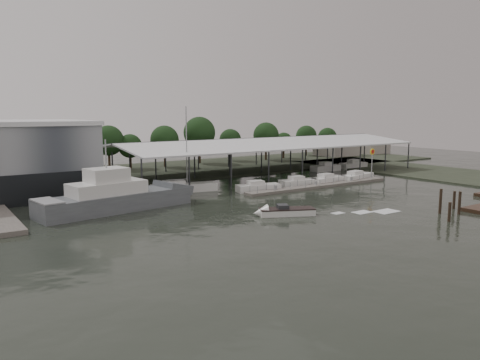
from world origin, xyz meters
TOP-DOWN VIEW (x-y plane):
  - ground at (0.00, 0.00)m, footprint 200.00×200.00m
  - land_strip_far at (0.00, 42.00)m, footprint 140.00×30.00m
  - land_strip_east at (45.00, 10.00)m, footprint 20.00×60.00m
  - covered_boat_shed at (17.00, 28.00)m, footprint 58.24×24.00m
  - floating_dock at (15.00, 10.00)m, footprint 28.00×2.00m
  - shell_fuel_sign at (27.00, 9.99)m, footprint 1.10×0.18m
  - distant_commercial_buildings at (59.03, 44.69)m, footprint 22.00×8.00m
  - grey_trawler at (-17.43, 11.11)m, footprint 19.72×7.50m
  - white_sailboat at (-4.87, 18.28)m, footprint 9.97×4.42m
  - speedboat_underway at (-2.97, -2.26)m, footprint 16.86×8.99m
  - moored_cruiser_0 at (4.50, 12.34)m, footprint 6.91×3.62m
  - moored_cruiser_1 at (12.80, 12.71)m, footprint 6.59×3.11m
  - moored_cruiser_2 at (18.66, 12.15)m, footprint 7.19×2.85m
  - moored_cruiser_3 at (25.56, 11.98)m, footprint 8.15×3.74m
  - mooring_pilings at (13.65, -15.25)m, footprint 7.01×9.44m
  - horizon_tree_line at (20.77, 48.26)m, footprint 64.74×9.19m

SIDE VIEW (x-z plane):
  - ground at x=0.00m, z-range 0.00..0.00m
  - land_strip_far at x=0.00m, z-range -0.05..0.25m
  - land_strip_east at x=45.00m, z-range -0.05..0.25m
  - floating_dock at x=15.00m, z-range -0.50..0.90m
  - speedboat_underway at x=-2.97m, z-range -0.61..1.39m
  - moored_cruiser_2 at x=18.66m, z-range -0.24..1.46m
  - moored_cruiser_0 at x=4.50m, z-range -0.24..1.46m
  - moored_cruiser_1 at x=12.80m, z-range -0.24..1.46m
  - moored_cruiser_3 at x=25.56m, z-range -0.24..1.46m
  - white_sailboat at x=-4.87m, z-range -5.70..7.00m
  - mooring_pilings at x=13.65m, z-range -0.79..2.83m
  - grey_trawler at x=-17.43m, z-range -2.84..6.00m
  - distant_commercial_buildings at x=59.03m, z-range -0.16..3.84m
  - shell_fuel_sign at x=27.00m, z-range 1.15..6.70m
  - horizon_tree_line at x=20.77m, z-range 0.55..11.21m
  - covered_boat_shed at x=17.00m, z-range 2.65..9.61m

